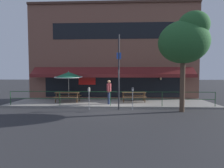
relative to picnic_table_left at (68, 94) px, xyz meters
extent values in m
plane|color=#2D2D30|center=(3.34, -1.77, -0.71)|extent=(120.00, 120.00, 0.00)
cube|color=gray|center=(3.34, 0.23, -0.66)|extent=(15.00, 4.00, 0.10)
cube|color=brown|center=(3.34, 2.48, 3.45)|extent=(15.00, 0.50, 8.32)
cube|color=black|center=(3.34, 2.22, 5.28)|extent=(10.50, 0.02, 1.40)
cube|color=#4C3027|center=(3.34, 2.42, 7.71)|extent=(15.00, 0.62, 0.20)
cube|color=black|center=(3.34, 2.22, 0.64)|extent=(12.00, 0.02, 2.30)
cube|color=red|center=(1.09, 2.20, 0.94)|extent=(1.50, 0.02, 0.70)
cube|color=maroon|center=(3.34, 1.68, 1.79)|extent=(13.80, 0.92, 0.70)
cube|color=maroon|center=(3.34, 1.17, 1.39)|extent=(13.80, 0.08, 0.28)
cube|color=black|center=(7.46, 2.09, 1.32)|extent=(0.04, 0.28, 0.04)
cube|color=black|center=(7.46, 1.95, 1.14)|extent=(0.18, 0.18, 0.28)
cube|color=beige|center=(7.46, 1.95, 1.14)|extent=(0.13, 0.19, 0.20)
cylinder|color=#194723|center=(-3.56, -1.47, -0.13)|extent=(0.04, 0.04, 0.95)
cylinder|color=#194723|center=(-0.11, -1.47, -0.13)|extent=(0.04, 0.04, 0.95)
cylinder|color=#194723|center=(3.34, -1.47, -0.13)|extent=(0.04, 0.04, 0.95)
cylinder|color=#194723|center=(6.79, -1.47, -0.13)|extent=(0.04, 0.04, 0.95)
cylinder|color=#194723|center=(10.24, -1.47, -0.13)|extent=(0.04, 0.04, 0.95)
cube|color=#194723|center=(3.34, -1.47, 0.34)|extent=(13.80, 0.04, 0.04)
cube|color=#194723|center=(3.34, -1.47, -0.13)|extent=(13.80, 0.03, 0.03)
cube|color=brown|center=(0.00, 0.00, 0.13)|extent=(1.80, 0.80, 0.05)
cube|color=brown|center=(0.00, -0.58, -0.17)|extent=(1.80, 0.26, 0.04)
cube|color=brown|center=(0.00, 0.58, -0.17)|extent=(1.80, 0.26, 0.04)
cylinder|color=brown|center=(0.80, -0.32, -0.24)|extent=(0.07, 0.30, 0.73)
cylinder|color=brown|center=(0.80, 0.32, -0.24)|extent=(0.07, 0.30, 0.73)
cylinder|color=brown|center=(-0.80, -0.32, -0.24)|extent=(0.07, 0.30, 0.73)
cylinder|color=brown|center=(-0.80, 0.32, -0.24)|extent=(0.07, 0.30, 0.73)
cube|color=brown|center=(5.06, 0.32, 0.13)|extent=(1.80, 0.80, 0.05)
cube|color=brown|center=(5.06, -0.26, -0.17)|extent=(1.80, 0.26, 0.04)
cube|color=brown|center=(5.06, 0.90, -0.17)|extent=(1.80, 0.26, 0.04)
cylinder|color=brown|center=(5.86, 0.00, -0.24)|extent=(0.07, 0.30, 0.73)
cylinder|color=brown|center=(5.86, 0.63, -0.24)|extent=(0.07, 0.30, 0.73)
cylinder|color=brown|center=(4.26, 0.00, -0.24)|extent=(0.07, 0.30, 0.73)
cylinder|color=brown|center=(4.26, 0.63, -0.24)|extent=(0.07, 0.30, 0.73)
cylinder|color=#B7B2A8|center=(0.00, 0.28, 0.54)|extent=(0.04, 0.04, 2.30)
cone|color=#1E6B47|center=(0.00, 0.28, 1.49)|extent=(2.10, 2.12, 0.52)
cylinder|color=white|center=(0.00, 0.28, 1.30)|extent=(2.14, 2.14, 0.16)
sphere|color=#B7B2A8|center=(0.00, 0.28, 1.73)|extent=(0.07, 0.07, 0.07)
cylinder|color=navy|center=(3.22, -0.66, -0.18)|extent=(0.15, 0.15, 0.86)
cylinder|color=navy|center=(3.19, -0.85, -0.18)|extent=(0.15, 0.15, 0.86)
cube|color=maroon|center=(3.21, -0.76, 0.55)|extent=(0.30, 0.43, 0.60)
cylinder|color=maroon|center=(3.25, -0.50, 0.52)|extent=(0.10, 0.10, 0.54)
cylinder|color=maroon|center=(3.17, -1.01, 0.52)|extent=(0.10, 0.10, 0.54)
sphere|color=#9E7051|center=(3.21, -0.76, 0.99)|extent=(0.22, 0.22, 0.22)
cylinder|color=gray|center=(2.06, -2.39, -0.13)|extent=(0.04, 0.04, 1.15)
cylinder|color=gray|center=(2.06, -2.39, 0.54)|extent=(0.15, 0.15, 0.20)
sphere|color=gray|center=(2.06, -2.39, 0.64)|extent=(0.14, 0.14, 0.14)
cube|color=silver|center=(2.06, -2.47, 0.55)|extent=(0.08, 0.01, 0.13)
cylinder|color=gray|center=(4.76, -2.32, -0.13)|extent=(0.04, 0.04, 1.15)
cylinder|color=#2D2D33|center=(4.76, -2.32, 0.54)|extent=(0.15, 0.15, 0.20)
sphere|color=#2D2D33|center=(4.76, -2.32, 0.64)|extent=(0.14, 0.14, 0.14)
cube|color=silver|center=(4.76, -2.40, 0.55)|extent=(0.08, 0.01, 0.13)
cylinder|color=#2D2D33|center=(3.91, -2.22, 1.63)|extent=(0.09, 0.09, 4.68)
cube|color=blue|center=(3.91, -2.24, 2.66)|extent=(0.28, 0.02, 0.40)
cylinder|color=brown|center=(7.66, -2.67, 0.87)|extent=(0.28, 0.28, 3.15)
ellipsoid|color=#28602D|center=(7.66, -2.67, 3.38)|extent=(2.90, 2.61, 2.46)
ellipsoid|color=#28602D|center=(8.10, -2.96, 4.25)|extent=(1.74, 1.59, 1.59)
camera|label=1|loc=(3.94, -13.11, 1.52)|focal=28.00mm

